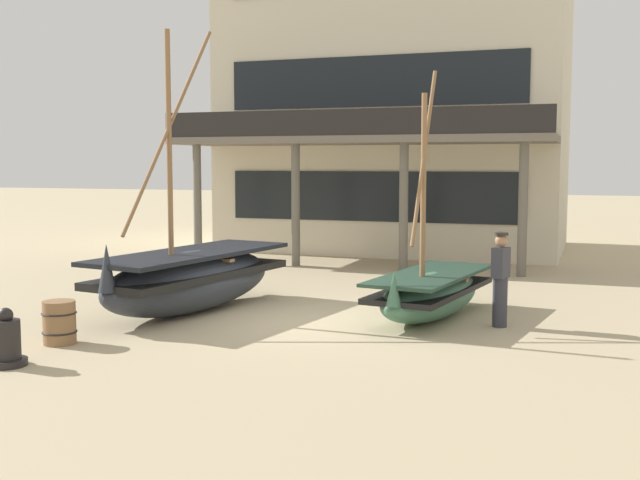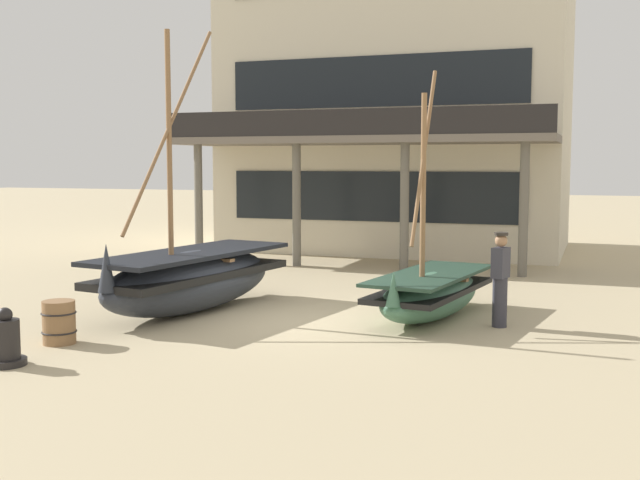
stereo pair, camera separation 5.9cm
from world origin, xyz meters
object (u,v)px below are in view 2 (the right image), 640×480
(fishing_boat_near_left, at_px, (191,278))
(harbor_building_main, at_px, (401,92))
(wooden_barrel, at_px, (59,322))
(fishing_boat_centre_large, at_px, (430,292))
(fisherman_by_hull, at_px, (500,280))
(capstan_winch, at_px, (6,343))

(fishing_boat_near_left, xyz_separation_m, harbor_building_main, (1.02, 12.79, 4.63))
(fishing_boat_near_left, xyz_separation_m, wooden_barrel, (-0.66, -3.13, -0.31))
(fishing_boat_near_left, distance_m, fishing_boat_centre_large, 4.64)
(fisherman_by_hull, xyz_separation_m, harbor_building_main, (-4.85, 12.21, 4.46))
(fishing_boat_near_left, relative_size, fisherman_by_hull, 3.26)
(fishing_boat_near_left, height_order, fishing_boat_centre_large, fishing_boat_near_left)
(capstan_winch, relative_size, wooden_barrel, 1.21)
(fishing_boat_centre_large, height_order, wooden_barrel, fishing_boat_centre_large)
(fisherman_by_hull, bearing_deg, wooden_barrel, -150.35)
(fisherman_by_hull, relative_size, capstan_winch, 1.99)
(harbor_building_main, bearing_deg, fishing_boat_centre_large, -73.42)
(capstan_winch, bearing_deg, wooden_barrel, 96.91)
(wooden_barrel, height_order, harbor_building_main, harbor_building_main)
(fishing_boat_centre_large, distance_m, capstan_winch, 7.44)
(fishing_boat_near_left, bearing_deg, capstan_winch, -96.17)
(harbor_building_main, bearing_deg, fisherman_by_hull, -68.36)
(fishing_boat_near_left, distance_m, capstan_winch, 4.55)
(capstan_winch, distance_m, harbor_building_main, 18.06)
(fishing_boat_centre_large, bearing_deg, fishing_boat_near_left, -168.00)
(fishing_boat_near_left, bearing_deg, harbor_building_main, 85.45)
(fisherman_by_hull, relative_size, wooden_barrel, 2.41)
(wooden_barrel, xyz_separation_m, harbor_building_main, (1.67, 15.92, 4.94))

